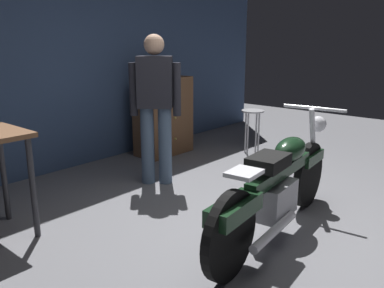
# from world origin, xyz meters

# --- Properties ---
(ground_plane) EXTENTS (12.00, 12.00, 0.00)m
(ground_plane) POSITION_xyz_m (0.00, 0.00, 0.00)
(ground_plane) COLOR slate
(back_wall) EXTENTS (8.00, 0.12, 3.10)m
(back_wall) POSITION_xyz_m (0.00, 2.80, 1.55)
(back_wall) COLOR #384C70
(back_wall) RESTS_ON ground_plane
(motorcycle) EXTENTS (2.19, 0.62, 1.00)m
(motorcycle) POSITION_xyz_m (0.05, -0.21, 0.45)
(motorcycle) COLOR black
(motorcycle) RESTS_ON ground_plane
(person_standing) EXTENTS (0.41, 0.46, 1.67)m
(person_standing) POSITION_xyz_m (0.30, 1.48, 0.93)
(person_standing) COLOR #4A5E77
(person_standing) RESTS_ON ground_plane
(shop_stool) EXTENTS (0.32, 0.32, 0.64)m
(shop_stool) POSITION_xyz_m (2.05, 1.31, 0.50)
(shop_stool) COLOR #B2B2B7
(shop_stool) RESTS_ON ground_plane
(wooden_dresser) EXTENTS (0.80, 0.47, 1.10)m
(wooden_dresser) POSITION_xyz_m (1.25, 2.30, 0.55)
(wooden_dresser) COLOR brown
(wooden_dresser) RESTS_ON ground_plane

